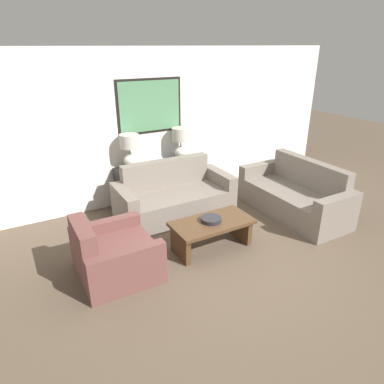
# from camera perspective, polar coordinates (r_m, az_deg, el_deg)

# --- Properties ---
(ground_plane) EXTENTS (20.00, 20.00, 0.00)m
(ground_plane) POSITION_cam_1_polar(r_m,az_deg,el_deg) (4.74, 5.46, -11.01)
(ground_plane) COLOR brown
(back_wall) EXTENTS (7.93, 0.12, 2.65)m
(back_wall) POSITION_cam_1_polar(r_m,az_deg,el_deg) (6.19, -7.09, 10.71)
(back_wall) COLOR silver
(back_wall) RESTS_ON ground_plane
(console_table) EXTENTS (1.52, 0.36, 0.72)m
(console_table) POSITION_cam_1_polar(r_m,az_deg,el_deg) (6.24, -5.71, 1.54)
(console_table) COLOR black
(console_table) RESTS_ON ground_plane
(table_lamp_left) EXTENTS (0.32, 0.32, 0.59)m
(table_lamp_left) POSITION_cam_1_polar(r_m,az_deg,el_deg) (5.85, -10.33, 7.12)
(table_lamp_left) COLOR silver
(table_lamp_left) RESTS_ON console_table
(table_lamp_right) EXTENTS (0.32, 0.32, 0.59)m
(table_lamp_right) POSITION_cam_1_polar(r_m,az_deg,el_deg) (6.22, -1.88, 8.45)
(table_lamp_right) COLOR silver
(table_lamp_right) RESTS_ON console_table
(couch_by_back_wall) EXTENTS (1.92, 0.86, 0.90)m
(couch_by_back_wall) POSITION_cam_1_polar(r_m,az_deg,el_deg) (5.73, -3.04, -1.07)
(couch_by_back_wall) COLOR slate
(couch_by_back_wall) RESTS_ON ground_plane
(couch_by_side) EXTENTS (0.86, 1.92, 0.90)m
(couch_by_side) POSITION_cam_1_polar(r_m,az_deg,el_deg) (6.05, 16.79, -0.68)
(couch_by_side) COLOR slate
(couch_by_side) RESTS_ON ground_plane
(coffee_table) EXTENTS (1.13, 0.58, 0.42)m
(coffee_table) POSITION_cam_1_polar(r_m,az_deg,el_deg) (4.81, 3.34, -6.08)
(coffee_table) COLOR #4C331E
(coffee_table) RESTS_ON ground_plane
(decorative_bowl) EXTENTS (0.28, 0.28, 0.06)m
(decorative_bowl) POSITION_cam_1_polar(r_m,az_deg,el_deg) (4.74, 3.21, -4.58)
(decorative_bowl) COLOR #232328
(decorative_bowl) RESTS_ON coffee_table
(armchair_near_back_wall) EXTENTS (0.93, 0.96, 0.79)m
(armchair_near_back_wall) POSITION_cam_1_polar(r_m,az_deg,el_deg) (4.41, -12.94, -10.29)
(armchair_near_back_wall) COLOR brown
(armchair_near_back_wall) RESTS_ON ground_plane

